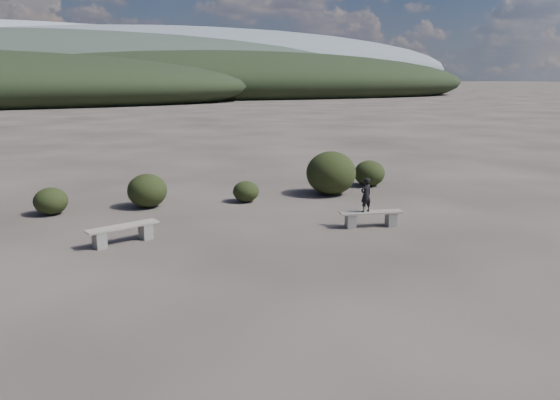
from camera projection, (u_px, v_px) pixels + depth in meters
name	position (u px, v px, depth m)	size (l,w,h in m)	color
ground	(312.00, 292.00, 10.92)	(1200.00, 1200.00, 0.00)	#332C27
bench_left	(123.00, 232.00, 14.09)	(1.93, 0.93, 0.47)	slate
bench_right	(371.00, 218.00, 15.64)	(1.86, 0.79, 0.45)	slate
seated_person	(366.00, 195.00, 15.47)	(0.36, 0.24, 0.98)	black
shrub_a	(51.00, 201.00, 17.05)	(1.04, 1.04, 0.85)	black
shrub_b	(147.00, 191.00, 17.99)	(1.30, 1.30, 1.11)	black
shrub_c	(246.00, 191.00, 18.82)	(0.91, 0.91, 0.73)	black
shrub_d	(331.00, 173.00, 19.92)	(1.82, 1.82, 1.59)	black
shrub_e	(369.00, 173.00, 21.57)	(1.22, 1.22, 1.02)	black
mountain_ridges	(41.00, 66.00, 311.12)	(500.00, 400.00, 56.00)	black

